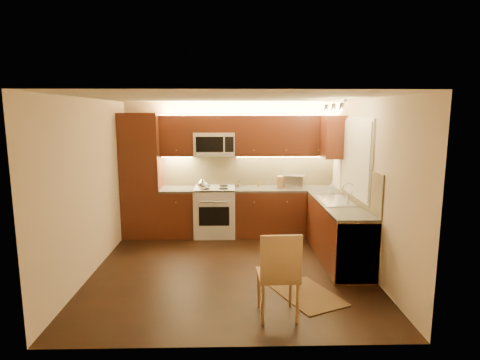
{
  "coord_description": "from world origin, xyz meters",
  "views": [
    {
      "loc": [
        0.01,
        -5.58,
        2.29
      ],
      "look_at": [
        0.15,
        0.55,
        1.25
      ],
      "focal_mm": 29.55,
      "sensor_mm": 36.0,
      "label": 1
    }
  ],
  "objects_px": {
    "toaster_oven": "(294,181)",
    "dining_chair": "(278,273)",
    "stove": "(215,211)",
    "microwave": "(214,144)",
    "soap_bottle": "(332,187)",
    "kettle": "(203,183)",
    "knife_block": "(280,182)",
    "sink": "(337,197)"
  },
  "relations": [
    {
      "from": "soap_bottle",
      "to": "stove",
      "type": "bearing_deg",
      "value": 172.68
    },
    {
      "from": "stove",
      "to": "microwave",
      "type": "relative_size",
      "value": 1.21
    },
    {
      "from": "microwave",
      "to": "soap_bottle",
      "type": "relative_size",
      "value": 3.69
    },
    {
      "from": "soap_bottle",
      "to": "microwave",
      "type": "bearing_deg",
      "value": 169.21
    },
    {
      "from": "kettle",
      "to": "toaster_oven",
      "type": "xyz_separation_m",
      "value": [
        1.72,
        0.27,
        -0.02
      ]
    },
    {
      "from": "sink",
      "to": "soap_bottle",
      "type": "distance_m",
      "value": 0.66
    },
    {
      "from": "knife_block",
      "to": "soap_bottle",
      "type": "height_order",
      "value": "knife_block"
    },
    {
      "from": "knife_block",
      "to": "dining_chair",
      "type": "xyz_separation_m",
      "value": [
        -0.4,
        -3.08,
        -0.51
      ]
    },
    {
      "from": "toaster_oven",
      "to": "soap_bottle",
      "type": "xyz_separation_m",
      "value": [
        0.58,
        -0.55,
        -0.02
      ]
    },
    {
      "from": "sink",
      "to": "stove",
      "type": "bearing_deg",
      "value": 150.64
    },
    {
      "from": "sink",
      "to": "toaster_oven",
      "type": "xyz_separation_m",
      "value": [
        -0.49,
        1.21,
        0.04
      ]
    },
    {
      "from": "microwave",
      "to": "kettle",
      "type": "height_order",
      "value": "microwave"
    },
    {
      "from": "soap_bottle",
      "to": "sink",
      "type": "bearing_deg",
      "value": -92.58
    },
    {
      "from": "kettle",
      "to": "dining_chair",
      "type": "distance_m",
      "value": 3.09
    },
    {
      "from": "sink",
      "to": "toaster_oven",
      "type": "bearing_deg",
      "value": 112.08
    },
    {
      "from": "toaster_oven",
      "to": "dining_chair",
      "type": "xyz_separation_m",
      "value": [
        -0.68,
        -3.14,
        -0.51
      ]
    },
    {
      "from": "stove",
      "to": "soap_bottle",
      "type": "height_order",
      "value": "soap_bottle"
    },
    {
      "from": "stove",
      "to": "soap_bottle",
      "type": "relative_size",
      "value": 4.46
    },
    {
      "from": "sink",
      "to": "dining_chair",
      "type": "distance_m",
      "value": 2.3
    },
    {
      "from": "toaster_oven",
      "to": "knife_block",
      "type": "distance_m",
      "value": 0.28
    },
    {
      "from": "microwave",
      "to": "knife_block",
      "type": "relative_size",
      "value": 3.34
    },
    {
      "from": "soap_bottle",
      "to": "dining_chair",
      "type": "relative_size",
      "value": 0.2
    },
    {
      "from": "toaster_oven",
      "to": "stove",
      "type": "bearing_deg",
      "value": -152.67
    },
    {
      "from": "sink",
      "to": "knife_block",
      "type": "bearing_deg",
      "value": 123.67
    },
    {
      "from": "sink",
      "to": "soap_bottle",
      "type": "bearing_deg",
      "value": 82.12
    },
    {
      "from": "toaster_oven",
      "to": "soap_bottle",
      "type": "distance_m",
      "value": 0.8
    },
    {
      "from": "knife_block",
      "to": "kettle",
      "type": "bearing_deg",
      "value": -164.05
    },
    {
      "from": "microwave",
      "to": "soap_bottle",
      "type": "distance_m",
      "value": 2.29
    },
    {
      "from": "stove",
      "to": "toaster_oven",
      "type": "xyz_separation_m",
      "value": [
        1.51,
        0.08,
        0.56
      ]
    },
    {
      "from": "dining_chair",
      "to": "stove",
      "type": "bearing_deg",
      "value": 102.23
    },
    {
      "from": "microwave",
      "to": "soap_bottle",
      "type": "xyz_separation_m",
      "value": [
        2.09,
        -0.6,
        -0.72
      ]
    },
    {
      "from": "stove",
      "to": "microwave",
      "type": "height_order",
      "value": "microwave"
    },
    {
      "from": "stove",
      "to": "microwave",
      "type": "bearing_deg",
      "value": 90.0
    },
    {
      "from": "stove",
      "to": "kettle",
      "type": "xyz_separation_m",
      "value": [
        -0.21,
        -0.19,
        0.57
      ]
    },
    {
      "from": "sink",
      "to": "kettle",
      "type": "relative_size",
      "value": 3.78
    },
    {
      "from": "stove",
      "to": "dining_chair",
      "type": "distance_m",
      "value": 3.16
    },
    {
      "from": "toaster_oven",
      "to": "soap_bottle",
      "type": "bearing_deg",
      "value": -19.34
    },
    {
      "from": "stove",
      "to": "kettle",
      "type": "bearing_deg",
      "value": -137.82
    },
    {
      "from": "toaster_oven",
      "to": "dining_chair",
      "type": "relative_size",
      "value": 0.39
    },
    {
      "from": "microwave",
      "to": "soap_bottle",
      "type": "height_order",
      "value": "microwave"
    },
    {
      "from": "sink",
      "to": "microwave",
      "type": "bearing_deg",
      "value": 147.79
    },
    {
      "from": "toaster_oven",
      "to": "knife_block",
      "type": "bearing_deg",
      "value": -145.14
    }
  ]
}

